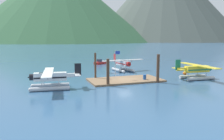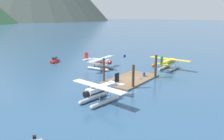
# 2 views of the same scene
# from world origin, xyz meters

# --- Properties ---
(ground_plane) EXTENTS (1200.00, 1200.00, 0.00)m
(ground_plane) POSITION_xyz_m (0.00, 0.00, 0.00)
(ground_plane) COLOR #2D5175
(dock_platform) EXTENTS (13.16, 6.84, 0.30)m
(dock_platform) POSITION_xyz_m (0.00, 0.00, 0.15)
(dock_platform) COLOR brown
(dock_platform) RESTS_ON ground
(piling_near_left) EXTENTS (0.50, 0.50, 4.44)m
(piling_near_left) POSITION_xyz_m (-4.35, -3.14, 2.22)
(piling_near_left) COLOR #4C3323
(piling_near_left) RESTS_ON ground
(piling_near_right) EXTENTS (0.51, 0.51, 4.96)m
(piling_near_right) POSITION_xyz_m (4.75, -3.34, 2.48)
(piling_near_right) COLOR #4C3323
(piling_near_right) RESTS_ON ground
(piling_far_left) EXTENTS (0.37, 0.37, 4.99)m
(piling_far_left) POSITION_xyz_m (-4.71, 3.37, 2.50)
(piling_far_left) COLOR #4C3323
(piling_far_left) RESTS_ON ground
(flagpole) EXTENTS (0.95, 0.10, 5.27)m
(flagpole) POSITION_xyz_m (-1.54, 0.80, 3.63)
(flagpole) COLOR silver
(flagpole) RESTS_ON dock_platform
(fuel_drum) EXTENTS (0.62, 0.62, 0.88)m
(fuel_drum) POSITION_xyz_m (3.20, -1.42, 0.74)
(fuel_drum) COLOR #1E4C99
(fuel_drum) RESTS_ON dock_platform
(mooring_buoy) EXTENTS (0.78, 0.78, 0.78)m
(mooring_buoy) POSITION_xyz_m (14.28, 1.71, 0.39)
(mooring_buoy) COLOR orange
(mooring_buoy) RESTS_ON ground
(mountain_ridge_centre_peak) EXTENTS (375.39, 375.39, 208.61)m
(mountain_ridge_centre_peak) POSITION_xyz_m (297.30, 460.58, 104.31)
(mountain_ridge_centre_peak) COLOR #424C47
(mountain_ridge_centre_peak) RESTS_ON ground
(mountain_ridge_east_peak) EXTENTS (388.74, 388.74, 161.46)m
(mountain_ridge_east_peak) POSITION_xyz_m (36.00, 451.92, 80.73)
(mountain_ridge_east_peak) COLOR #2D5638
(mountain_ridge_east_peak) RESTS_ON ground
(seaplane_silver_bow_right) EXTENTS (10.49, 7.95, 3.84)m
(seaplane_silver_bow_right) POSITION_xyz_m (4.05, 11.25, 1.58)
(seaplane_silver_bow_right) COLOR #B7BABF
(seaplane_silver_bow_right) RESTS_ON ground
(seaplane_white_port_aft) EXTENTS (7.96, 10.49, 3.84)m
(seaplane_white_port_aft) POSITION_xyz_m (-13.34, -2.39, 1.58)
(seaplane_white_port_aft) COLOR #B7BABF
(seaplane_white_port_aft) RESTS_ON ground
(seaplane_yellow_stbd_aft) EXTENTS (7.98, 10.45, 3.84)m
(seaplane_yellow_stbd_aft) POSITION_xyz_m (13.51, -2.86, 1.58)
(seaplane_yellow_stbd_aft) COLOR #B7BABF
(seaplane_yellow_stbd_aft) RESTS_ON ground
(boat_red_open_north) EXTENTS (4.31, 3.63, 1.50)m
(boat_red_open_north) POSITION_xyz_m (3.01, 27.18, 0.49)
(boat_red_open_north) COLOR #B2231E
(boat_red_open_north) RESTS_ON ground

